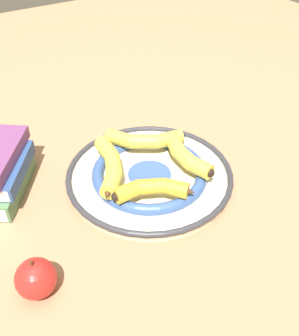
% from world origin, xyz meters
% --- Properties ---
extents(ground_plane, '(2.80, 2.80, 0.00)m').
position_xyz_m(ground_plane, '(0.00, 0.00, 0.00)').
color(ground_plane, '#A87A56').
extents(decorative_bowl, '(0.40, 0.40, 0.04)m').
position_xyz_m(decorative_bowl, '(0.03, -0.01, 0.02)').
color(decorative_bowl, beige).
rests_on(decorative_bowl, ground_plane).
extents(banana_a, '(0.19, 0.14, 0.04)m').
position_xyz_m(banana_a, '(0.06, 0.07, 0.05)').
color(banana_a, gold).
rests_on(banana_a, decorative_bowl).
extents(banana_b, '(0.06, 0.19, 0.04)m').
position_xyz_m(banana_b, '(0.11, -0.04, 0.06)').
color(banana_b, yellow).
rests_on(banana_b, decorative_bowl).
extents(banana_c, '(0.17, 0.10, 0.04)m').
position_xyz_m(banana_c, '(-0.01, -0.10, 0.05)').
color(banana_c, gold).
rests_on(banana_c, decorative_bowl).
extents(banana_d, '(0.11, 0.21, 0.04)m').
position_xyz_m(banana_d, '(-0.06, 0.02, 0.06)').
color(banana_d, yellow).
rests_on(banana_d, decorative_bowl).
extents(apple, '(0.07, 0.07, 0.09)m').
position_xyz_m(apple, '(-0.30, -0.17, 0.04)').
color(apple, red).
rests_on(apple, ground_plane).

